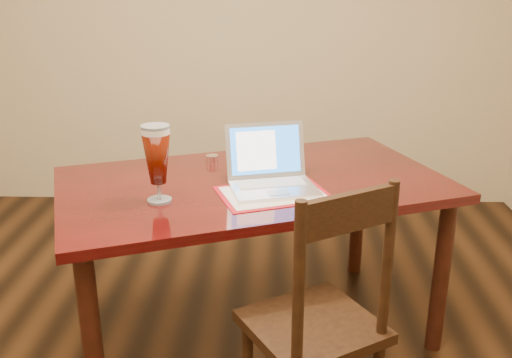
{
  "coord_description": "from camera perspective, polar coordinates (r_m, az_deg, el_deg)",
  "views": [
    {
      "loc": [
        0.42,
        -1.75,
        1.69
      ],
      "look_at": [
        0.34,
        0.59,
        0.86
      ],
      "focal_mm": 40.0,
      "sensor_mm": 36.0,
      "label": 1
    }
  ],
  "objects": [
    {
      "name": "dining_table",
      "position": [
        2.62,
        -0.5,
        -1.93
      ],
      "size": [
        1.96,
        1.52,
        1.14
      ],
      "rotation": [
        0.0,
        0.0,
        0.36
      ],
      "color": "#4B0A0A",
      "rests_on": "ground"
    },
    {
      "name": "dining_chair",
      "position": [
        2.15,
        6.28,
        -14.13
      ],
      "size": [
        0.61,
        0.6,
        1.06
      ],
      "rotation": [
        0.0,
        0.0,
        0.54
      ],
      "color": "black",
      "rests_on": "ground"
    }
  ]
}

